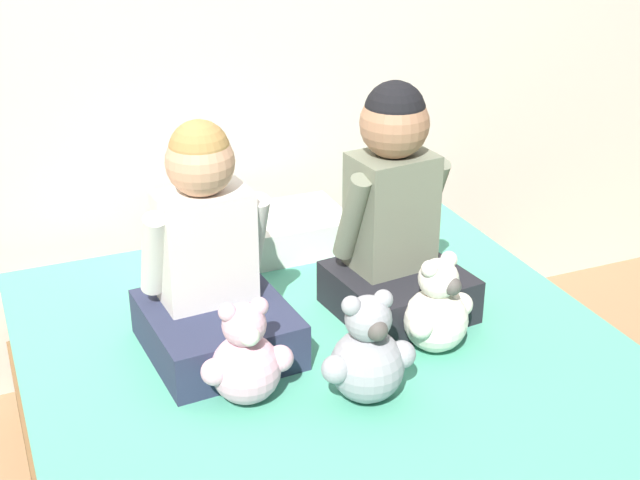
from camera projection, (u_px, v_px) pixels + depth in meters
child_on_left at (210, 266)px, 2.16m from camera, size 0.36×0.39×0.58m
child_on_right at (395, 217)px, 2.32m from camera, size 0.36×0.36×0.62m
teddy_bear_held_by_left_child at (246, 359)px, 2.00m from camera, size 0.21×0.16×0.26m
teddy_bear_held_by_right_child at (437, 311)px, 2.19m from camera, size 0.21×0.16×0.26m
teddy_bear_between_children at (366, 356)px, 2.00m from camera, size 0.23×0.17×0.27m
pillow_at_headboard at (251, 237)px, 2.71m from camera, size 0.58×0.27×0.11m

